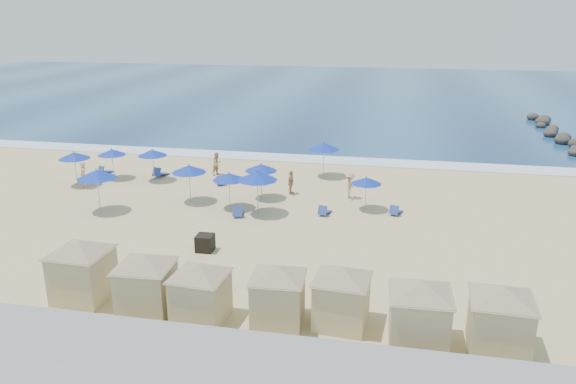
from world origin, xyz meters
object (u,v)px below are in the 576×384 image
object	(u,v)px
cabana_2	(200,285)
beachgoer_1	(217,164)
cabana_4	(342,289)
umbrella_8	(324,146)
umbrella_0	(74,155)
trash_bin	(205,243)
cabana_5	(420,305)
beachgoer_3	(350,186)
umbrella_1	(112,152)
umbrella_6	(261,168)
umbrella_5	(229,177)
rock_jetty	(567,142)
cabana_1	(146,276)
cabana_0	(81,262)
beachgoer_0	(83,175)
cabana_6	(501,311)
umbrella_4	(189,169)
umbrella_2	(97,174)
cabana_3	(278,287)
beachgoer_2	(291,183)
umbrella_9	(366,181)
umbrella_3	(152,153)
umbrella_7	(257,176)

from	to	relation	value
cabana_2	beachgoer_1	distance (m)	20.45
cabana_4	umbrella_8	distance (m)	20.25
umbrella_0	trash_bin	bearing A→B (deg)	-35.58
cabana_5	beachgoer_3	distance (m)	16.63
cabana_4	beachgoer_3	xyz separation A→B (m)	(-1.10, 15.32, -0.65)
cabana_2	umbrella_8	distance (m)	20.77
umbrella_1	umbrella_6	bearing A→B (deg)	-11.21
trash_bin	beachgoer_3	xyz separation A→B (m)	(6.33, 9.73, 0.44)
cabana_4	beachgoer_3	bearing A→B (deg)	94.12
umbrella_6	umbrella_5	bearing A→B (deg)	-122.95
rock_jetty	cabana_1	bearing A→B (deg)	-124.99
cabana_2	cabana_4	bearing A→B (deg)	7.85
trash_bin	cabana_4	size ratio (longest dim) A/B	0.20
cabana_0	beachgoer_0	xyz separation A→B (m)	(-8.22, 13.92, -0.72)
rock_jetty	umbrella_6	bearing A→B (deg)	-139.50
umbrella_8	cabana_2	bearing A→B (deg)	-95.21
cabana_2	cabana_0	bearing A→B (deg)	172.80
trash_bin	umbrella_5	bearing A→B (deg)	94.57
umbrella_6	beachgoer_3	world-z (taller)	umbrella_6
cabana_6	umbrella_4	xyz separation A→B (m)	(-16.48, 13.30, 0.57)
cabana_4	umbrella_2	xyz separation A→B (m)	(-15.56, 9.88, 0.82)
umbrella_6	beachgoer_3	bearing A→B (deg)	11.44
umbrella_1	umbrella_5	world-z (taller)	umbrella_5
umbrella_2	beachgoer_3	distance (m)	15.51
cabana_3	beachgoer_0	bearing A→B (deg)	139.46
trash_bin	cabana_2	distance (m)	6.75
cabana_5	beachgoer_1	distance (m)	24.16
beachgoer_2	cabana_6	bearing A→B (deg)	-140.27
umbrella_9	beachgoer_1	size ratio (longest dim) A/B	1.25
cabana_0	umbrella_0	bearing A→B (deg)	122.14
beachgoer_0	cabana_3	bearing A→B (deg)	4.50
cabana_0	umbrella_6	xyz separation A→B (m)	(4.04, 14.25, 0.42)
cabana_0	umbrella_3	xyz separation A→B (m)	(-4.39, 16.64, 0.39)
cabana_1	cabana_5	size ratio (longest dim) A/B	0.98
umbrella_7	umbrella_3	bearing A→B (deg)	149.58
rock_jetty	umbrella_9	xyz separation A→B (m)	(-16.48, -20.64, 1.47)
cabana_4	umbrella_7	world-z (taller)	umbrella_7
beachgoer_1	rock_jetty	bearing A→B (deg)	-34.01
cabana_6	umbrella_4	size ratio (longest dim) A/B	1.77
umbrella_2	umbrella_4	world-z (taller)	umbrella_2
cabana_3	umbrella_3	distance (m)	21.11
umbrella_7	beachgoer_1	world-z (taller)	umbrella_7
rock_jetty	cabana_3	world-z (taller)	cabana_3
cabana_4	cabana_5	world-z (taller)	cabana_5
beachgoer_2	umbrella_1	bearing A→B (deg)	91.90
cabana_4	beachgoer_1	world-z (taller)	cabana_4
cabana_2	umbrella_5	bearing A→B (deg)	102.20
umbrella_3	beachgoer_2	distance (m)	10.25
cabana_4	cabana_6	size ratio (longest dim) A/B	0.95
umbrella_0	umbrella_8	xyz separation A→B (m)	(16.38, 5.47, 0.15)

